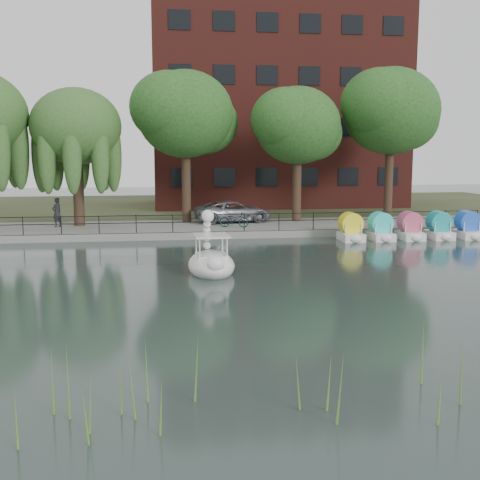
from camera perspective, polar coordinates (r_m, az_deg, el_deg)
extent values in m
plane|color=#364743|center=(20.79, 0.13, -5.22)|extent=(120.00, 120.00, 0.00)
cube|color=gray|center=(36.41, -3.34, 1.09)|extent=(40.00, 6.00, 0.40)
cube|color=gray|center=(33.50, -2.95, 0.43)|extent=(40.00, 0.25, 0.40)
cube|color=#47512D|center=(50.30, -4.59, 3.14)|extent=(60.00, 22.00, 0.36)
cylinder|color=black|center=(33.55, -2.99, 2.42)|extent=(32.00, 0.04, 0.04)
cylinder|color=black|center=(33.60, -2.98, 1.74)|extent=(32.00, 0.04, 0.04)
cylinder|color=black|center=(33.60, -2.98, 1.66)|extent=(0.05, 0.05, 1.00)
cube|color=#4C1E16|center=(51.12, 3.36, 13.55)|extent=(20.00, 10.00, 18.00)
cylinder|color=#473323|center=(37.39, -15.06, 4.24)|extent=(0.60, 0.60, 3.80)
ellipsoid|color=#4E7636|center=(37.31, -15.30, 10.36)|extent=(5.32, 5.32, 4.52)
cylinder|color=#473323|center=(38.10, -5.11, 5.11)|extent=(0.60, 0.60, 4.50)
ellipsoid|color=#3B752C|center=(38.09, -5.21, 11.80)|extent=(6.00, 6.00, 5.10)
cylinder|color=#473323|center=(38.59, 5.40, 4.81)|extent=(0.60, 0.60, 4.05)
ellipsoid|color=#3B752C|center=(38.53, 5.49, 10.76)|extent=(5.40, 5.40, 4.59)
cylinder|color=#473323|center=(41.47, 13.91, 5.33)|extent=(0.60, 0.60, 4.72)
ellipsoid|color=#3B752C|center=(41.48, 14.15, 11.78)|extent=(6.30, 6.30, 5.36)
imported|color=gray|center=(37.85, -0.63, 2.87)|extent=(3.36, 5.89, 1.55)
imported|color=gray|center=(35.43, -0.57, 2.03)|extent=(1.03, 1.82, 1.00)
imported|color=black|center=(37.08, -16.97, 2.71)|extent=(0.82, 0.86, 1.98)
ellipsoid|color=white|center=(24.29, -2.74, -2.41)|extent=(1.98, 3.01, 0.65)
cube|color=white|center=(24.13, -2.71, -1.70)|extent=(1.26, 1.36, 0.33)
cube|color=white|center=(24.04, -2.74, 0.43)|extent=(1.43, 1.53, 0.07)
ellipsoid|color=white|center=(23.03, -2.32, -2.34)|extent=(0.71, 0.56, 0.61)
sphere|color=white|center=(24.96, -3.08, 2.29)|extent=(0.52, 0.52, 0.52)
cone|color=black|center=(25.31, -3.18, 2.30)|extent=(0.23, 0.29, 0.22)
cylinder|color=yellow|center=(25.16, -3.13, 2.29)|extent=(0.29, 0.12, 0.28)
cube|color=white|center=(33.40, 10.47, 0.31)|extent=(1.15, 1.70, 0.44)
cylinder|color=yellow|center=(33.40, 10.45, 1.57)|extent=(0.90, 1.20, 0.90)
cube|color=white|center=(33.97, 13.19, 0.36)|extent=(1.15, 1.70, 0.44)
cylinder|color=#32E0DA|center=(33.97, 13.18, 1.60)|extent=(0.90, 1.20, 0.90)
cube|color=white|center=(34.61, 15.82, 0.41)|extent=(1.15, 1.70, 0.44)
cylinder|color=#D35073|center=(34.61, 15.81, 1.63)|extent=(0.90, 1.20, 0.90)
cube|color=white|center=(35.32, 18.35, 0.46)|extent=(1.15, 1.70, 0.44)
cylinder|color=teal|center=(35.32, 18.34, 1.65)|extent=(0.90, 1.20, 0.90)
cube|color=white|center=(36.10, 20.78, 0.50)|extent=(1.15, 1.70, 0.44)
cylinder|color=blue|center=(36.10, 20.76, 1.67)|extent=(0.90, 1.20, 0.90)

